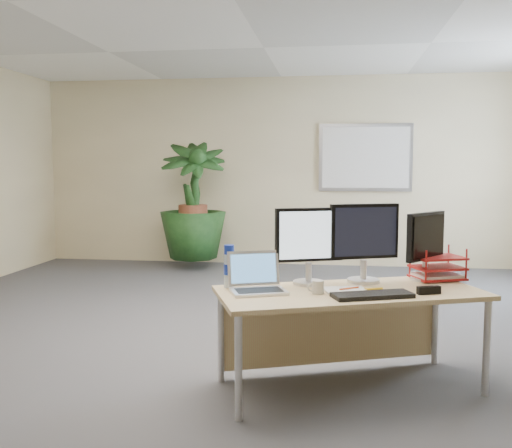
# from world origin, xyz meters

# --- Properties ---
(floor) EXTENTS (8.00, 8.00, 0.00)m
(floor) POSITION_xyz_m (0.00, 0.00, 0.00)
(floor) COLOR #454549
(floor) RESTS_ON ground
(back_wall) EXTENTS (7.00, 0.04, 2.70)m
(back_wall) POSITION_xyz_m (0.00, 4.00, 1.35)
(back_wall) COLOR #C0B088
(back_wall) RESTS_ON floor
(whiteboard) EXTENTS (1.30, 0.04, 0.95)m
(whiteboard) POSITION_xyz_m (1.20, 3.97, 1.55)
(whiteboard) COLOR #A5A6AA
(whiteboard) RESTS_ON back_wall
(desk) EXTENTS (1.81, 1.25, 0.64)m
(desk) POSITION_xyz_m (0.86, -0.55, 0.51)
(desk) COLOR tan
(desk) RESTS_ON floor
(floor_plant) EXTENTS (1.03, 1.03, 1.50)m
(floor_plant) POSITION_xyz_m (-1.17, 3.43, 0.75)
(floor_plant) COLOR #133414
(floor_plant) RESTS_ON floor
(monitor_left) EXTENTS (0.44, 0.21, 0.51)m
(monitor_left) POSITION_xyz_m (0.62, -0.47, 0.94)
(monitor_left) COLOR silver
(monitor_left) RESTS_ON desk
(monitor_right) EXTENTS (0.46, 0.22, 0.53)m
(monitor_right) POSITION_xyz_m (0.99, -0.36, 0.95)
(monitor_right) COLOR silver
(monitor_right) RESTS_ON desk
(monitor_dark) EXTENTS (0.30, 0.35, 0.47)m
(monitor_dark) POSITION_xyz_m (1.41, -0.23, 0.91)
(monitor_dark) COLOR silver
(monitor_dark) RESTS_ON desk
(laptop) EXTENTS (0.42, 0.39, 0.24)m
(laptop) POSITION_xyz_m (0.30, -0.72, 0.70)
(laptop) COLOR silver
(laptop) RESTS_ON desk
(keyboard) EXTENTS (0.51, 0.32, 0.03)m
(keyboard) POSITION_xyz_m (1.02, -0.81, 0.66)
(keyboard) COLOR black
(keyboard) RESTS_ON desk
(coffee_mug) EXTENTS (0.11, 0.07, 0.08)m
(coffee_mug) POSITION_xyz_m (0.69, -0.75, 0.68)
(coffee_mug) COLOR silver
(coffee_mug) RESTS_ON desk
(spiral_notebook) EXTENTS (0.30, 0.25, 0.01)m
(spiral_notebook) POSITION_xyz_m (0.86, -0.65, 0.65)
(spiral_notebook) COLOR silver
(spiral_notebook) RESTS_ON desk
(orange_pen) EXTENTS (0.12, 0.09, 0.01)m
(orange_pen) POSITION_xyz_m (0.88, -0.64, 0.66)
(orange_pen) COLOR #DD4E18
(orange_pen) RESTS_ON spiral_notebook
(yellow_highlighter) EXTENTS (0.12, 0.06, 0.02)m
(yellow_highlighter) POSITION_xyz_m (1.04, -0.61, 0.65)
(yellow_highlighter) COLOR yellow
(yellow_highlighter) RESTS_ON desk
(water_bottle) EXTENTS (0.07, 0.07, 0.28)m
(water_bottle) POSITION_xyz_m (0.11, -0.64, 0.77)
(water_bottle) COLOR silver
(water_bottle) RESTS_ON desk
(letter_tray) EXTENTS (0.40, 0.35, 0.16)m
(letter_tray) POSITION_xyz_m (1.50, -0.19, 0.71)
(letter_tray) COLOR #A31514
(letter_tray) RESTS_ON desk
(stapler) EXTENTS (0.15, 0.09, 0.05)m
(stapler) POSITION_xyz_m (1.37, -0.67, 0.67)
(stapler) COLOR black
(stapler) RESTS_ON desk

